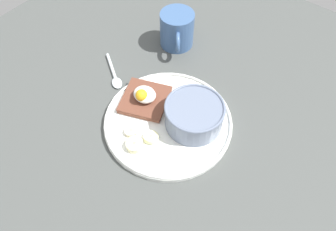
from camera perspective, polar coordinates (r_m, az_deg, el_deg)
ground_plane at (r=72.10cm, az=0.00°, el=-1.85°), size 120.00×120.00×2.00cm
plate at (r=70.61cm, az=0.00°, el=-1.04°), size 27.69×27.69×1.60cm
oatmeal_bowl at (r=68.08cm, az=4.56°, el=0.12°), size 12.50×12.50×5.69cm
toast_slice at (r=73.21cm, az=-4.00°, el=2.81°), size 12.83×12.83×1.28cm
poached_egg at (r=71.61cm, az=-4.18°, el=3.68°), size 5.18×4.51×3.36cm
banana_slice_front at (r=67.64cm, az=-3.07°, el=-3.72°), size 4.53×4.52×1.43cm
banana_slice_left at (r=68.82cm, az=-6.43°, el=-2.72°), size 3.44×3.37×1.17cm
banana_slice_back at (r=66.79cm, az=-5.83°, el=-5.07°), size 4.04×4.06×1.47cm
coffee_mug at (r=85.15cm, az=1.56°, el=14.78°), size 9.56×10.65×9.06cm
spoon at (r=80.61cm, az=-9.33°, el=6.94°), size 10.86×7.80×0.80cm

